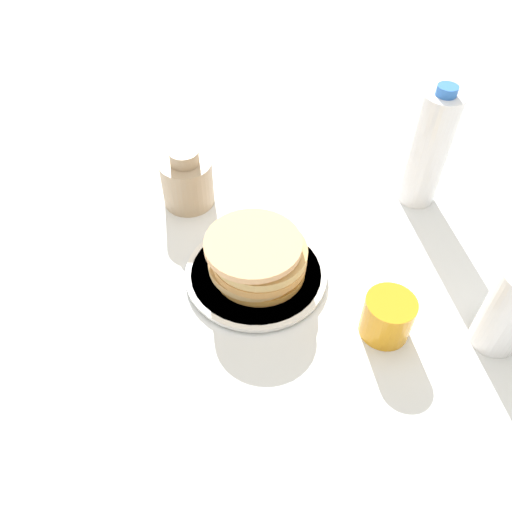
{
  "coord_description": "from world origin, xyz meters",
  "views": [
    {
      "loc": [
        0.05,
        0.58,
        0.7
      ],
      "look_at": [
        -0.02,
        -0.02,
        0.05
      ],
      "focal_mm": 35.0,
      "sensor_mm": 36.0,
      "label": 1
    }
  ],
  "objects_px": {
    "plate": "(256,273)",
    "juice_glass": "(387,317)",
    "pancake_stack": "(257,256)",
    "cream_jug": "(187,181)",
    "water_bottle_mid": "(510,309)",
    "water_bottle_near": "(429,150)"
  },
  "relations": [
    {
      "from": "plate",
      "to": "juice_glass",
      "type": "distance_m",
      "value": 0.25
    },
    {
      "from": "pancake_stack",
      "to": "cream_jug",
      "type": "distance_m",
      "value": 0.26
    },
    {
      "from": "plate",
      "to": "cream_jug",
      "type": "height_order",
      "value": "cream_jug"
    },
    {
      "from": "pancake_stack",
      "to": "cream_jug",
      "type": "bearing_deg",
      "value": -62.2
    },
    {
      "from": "juice_glass",
      "to": "cream_jug",
      "type": "height_order",
      "value": "cream_jug"
    },
    {
      "from": "pancake_stack",
      "to": "juice_glass",
      "type": "xyz_separation_m",
      "value": [
        -0.2,
        0.14,
        -0.02
      ]
    },
    {
      "from": "plate",
      "to": "juice_glass",
      "type": "bearing_deg",
      "value": 144.09
    },
    {
      "from": "pancake_stack",
      "to": "water_bottle_mid",
      "type": "xyz_separation_m",
      "value": [
        -0.37,
        0.18,
        0.03
      ]
    },
    {
      "from": "cream_jug",
      "to": "water_bottle_near",
      "type": "relative_size",
      "value": 0.49
    },
    {
      "from": "pancake_stack",
      "to": "juice_glass",
      "type": "bearing_deg",
      "value": 143.98
    },
    {
      "from": "water_bottle_mid",
      "to": "juice_glass",
      "type": "bearing_deg",
      "value": -11.89
    },
    {
      "from": "plate",
      "to": "pancake_stack",
      "type": "bearing_deg",
      "value": 168.65
    },
    {
      "from": "juice_glass",
      "to": "water_bottle_near",
      "type": "bearing_deg",
      "value": -116.74
    },
    {
      "from": "water_bottle_near",
      "to": "cream_jug",
      "type": "bearing_deg",
      "value": -4.97
    },
    {
      "from": "water_bottle_near",
      "to": "water_bottle_mid",
      "type": "relative_size",
      "value": 1.44
    },
    {
      "from": "juice_glass",
      "to": "pancake_stack",
      "type": "bearing_deg",
      "value": -36.02
    },
    {
      "from": "juice_glass",
      "to": "cream_jug",
      "type": "xyz_separation_m",
      "value": [
        0.32,
        -0.37,
        0.02
      ]
    },
    {
      "from": "juice_glass",
      "to": "water_bottle_near",
      "type": "xyz_separation_m",
      "value": [
        -0.17,
        -0.33,
        0.08
      ]
    },
    {
      "from": "plate",
      "to": "cream_jug",
      "type": "relative_size",
      "value": 2.04
    },
    {
      "from": "pancake_stack",
      "to": "water_bottle_mid",
      "type": "distance_m",
      "value": 0.42
    },
    {
      "from": "plate",
      "to": "water_bottle_near",
      "type": "bearing_deg",
      "value": -153.29
    },
    {
      "from": "cream_jug",
      "to": "water_bottle_mid",
      "type": "relative_size",
      "value": 0.71
    }
  ]
}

